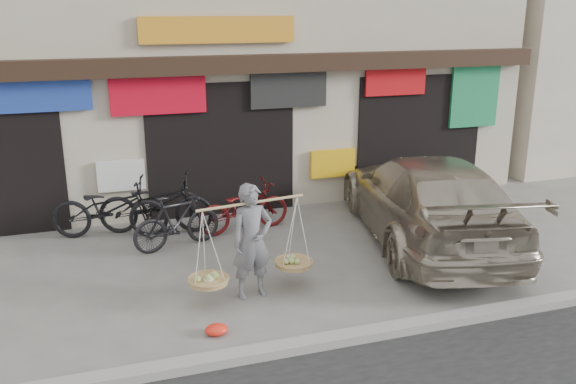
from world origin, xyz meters
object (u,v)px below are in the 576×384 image
object	(u,v)px
bike_1	(177,221)
bike_3	(156,204)
bike_0	(110,208)
bike_2	(244,207)
street_vendor	(252,245)
suv	(426,199)

from	to	relation	value
bike_1	bike_3	bearing A→B (deg)	-0.03
bike_0	bike_1	xyz separation A→B (m)	(1.10, -0.90, -0.07)
bike_0	bike_2	xyz separation A→B (m)	(2.43, -0.44, -0.09)
street_vendor	bike_2	bearing A→B (deg)	69.73
bike_0	bike_3	world-z (taller)	same
bike_0	suv	world-z (taller)	suv
bike_0	bike_2	bearing A→B (deg)	-84.72
street_vendor	suv	size ratio (longest dim) A/B	0.33
bike_2	bike_3	xyz separation A→B (m)	(-1.59, 0.44, 0.09)
bike_0	bike_1	world-z (taller)	bike_0
bike_1	bike_3	distance (m)	0.94
street_vendor	bike_3	world-z (taller)	street_vendor
bike_3	bike_0	bearing A→B (deg)	105.48
street_vendor	bike_2	xyz separation A→B (m)	(0.54, 2.70, -0.32)
bike_2	bike_3	world-z (taller)	bike_3
street_vendor	bike_1	bearing A→B (deg)	100.29
street_vendor	bike_2	size ratio (longest dim) A/B	1.06
bike_0	suv	distance (m)	5.80
bike_2	suv	world-z (taller)	suv
bike_0	bike_3	distance (m)	0.84
bike_2	suv	xyz separation A→B (m)	(3.04, -1.47, 0.31)
suv	bike_0	bearing A→B (deg)	-7.45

